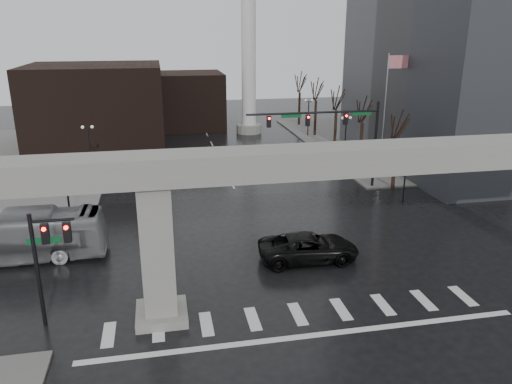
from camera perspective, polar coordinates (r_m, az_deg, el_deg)
The scene contains 22 objects.
ground at distance 27.86m, azimuth 4.21°, elevation -12.66°, with size 160.00×160.00×0.00m, color black.
sidewalk_ne at distance 68.86m, azimuth 17.45°, elevation 5.55°, with size 28.00×36.00×0.15m, color #63615E.
elevated_guideway at distance 25.39m, azimuth 7.33°, elevation 1.14°, with size 48.00×2.60×8.70m.
building_far_left at distance 66.06m, azimuth -17.73°, elevation 9.37°, with size 16.00×14.00×10.00m, color black.
building_far_mid at distance 75.82m, azimuth -7.71°, elevation 10.35°, with size 10.00×10.00×8.00m, color black.
smokestack at distance 70.12m, azimuth -0.86°, elevation 17.54°, with size 3.60×3.60×30.00m.
signal_mast_arm at distance 45.38m, azimuth 9.19°, elevation 7.32°, with size 12.12×0.43×8.00m.
signal_left_pole at distance 26.24m, azimuth -22.82°, elevation -6.19°, with size 2.30×0.30×6.00m.
flagpole_assembly at distance 50.46m, azimuth 14.87°, elevation 10.00°, with size 2.06×0.12×12.00m.
lamp_right_0 at distance 43.44m, azimuth 16.80°, elevation 3.08°, with size 1.22×0.32×5.11m.
lamp_right_1 at distance 55.84m, azimuth 10.22°, elevation 6.85°, with size 1.22×0.32×5.11m.
lamp_right_2 at distance 68.86m, azimuth 6.02°, elevation 9.18°, with size 1.22×0.32×5.11m.
lamp_left_0 at distance 39.15m, azimuth -20.88°, elevation 1.02°, with size 1.22×0.32×5.11m.
lamp_left_1 at distance 52.58m, azimuth -18.56°, elevation 5.48°, with size 1.22×0.32×5.11m.
lamp_left_2 at distance 66.24m, azimuth -17.17°, elevation 8.11°, with size 1.22×0.32×5.11m.
tree_right_0 at distance 47.52m, azimuth 15.63°, elevation 3.60°, with size 1.09×1.58×7.50m.
tree_right_1 at distance 54.56m, azimuth 11.94°, elevation 5.80°, with size 1.09×1.61×7.67m.
tree_right_2 at distance 61.83m, azimuth 9.09°, elevation 7.48°, with size 1.10×1.63×7.85m.
tree_right_3 at distance 69.26m, azimuth 6.83°, elevation 8.79°, with size 1.11×1.66×8.02m.
tree_right_4 at distance 76.81m, azimuth 5.00°, elevation 9.83°, with size 1.12×1.69×8.19m.
pickup_truck at distance 32.32m, azimuth 6.04°, elevation -6.33°, with size 2.95×6.41×1.78m, color black.
city_bus at distance 35.50m, azimuth -26.28°, elevation -4.60°, with size 2.75×11.75×3.27m, color gray.
Camera 1 is at (-6.56, -22.97, 14.32)m, focal length 35.00 mm.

